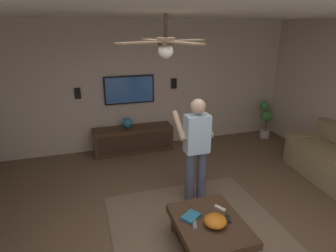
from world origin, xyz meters
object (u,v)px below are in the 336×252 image
at_px(tv, 129,90).
at_px(wall_speaker_left, 174,83).
at_px(person_standing, 196,144).
at_px(remote_black, 228,219).
at_px(remote_white, 220,208).
at_px(remote_grey, 195,225).
at_px(coffee_table, 209,229).
at_px(wall_speaker_right, 78,93).
at_px(bowl, 215,221).
at_px(book, 191,217).
at_px(vase_round, 127,123).
at_px(potted_plant_short, 266,117).
at_px(ceiling_fan, 166,44).
at_px(media_console, 134,139).

bearing_deg(tv, wall_speaker_left, 90.75).
bearing_deg(person_standing, remote_black, 178.74).
distance_m(remote_white, remote_grey, 0.48).
distance_m(coffee_table, wall_speaker_right, 3.83).
xyz_separation_m(bowl, book, (0.21, 0.22, -0.04)).
bearing_deg(remote_grey, remote_black, -73.67).
height_order(remote_grey, vase_round, vase_round).
relative_size(potted_plant_short, ceiling_fan, 0.75).
bearing_deg(person_standing, coffee_table, 166.80).
distance_m(remote_black, ceiling_fan, 2.17).
xyz_separation_m(tv, remote_grey, (-3.41, -0.13, -0.92)).
distance_m(person_standing, book, 1.16).
height_order(book, wall_speaker_left, wall_speaker_left).
xyz_separation_m(media_console, ceiling_fan, (-2.69, 0.07, 2.15)).
bearing_deg(book, remote_black, 125.18).
xyz_separation_m(bowl, vase_round, (3.27, 0.48, 0.20)).
bearing_deg(remote_grey, vase_round, 23.09).
height_order(media_console, remote_black, media_console).
xyz_separation_m(coffee_table, remote_black, (-0.03, -0.23, 0.12)).
bearing_deg(remote_grey, media_console, 21.03).
xyz_separation_m(remote_grey, vase_round, (3.20, 0.24, 0.25)).
xyz_separation_m(coffee_table, ceiling_fan, (0.48, 0.40, 2.13)).
relative_size(tv, remote_grey, 7.14).
height_order(person_standing, wall_speaker_left, person_standing).
distance_m(media_console, remote_grey, 3.18).
distance_m(person_standing, wall_speaker_right, 2.89).
height_order(remote_grey, ceiling_fan, ceiling_fan).
relative_size(coffee_table, potted_plant_short, 1.12).
bearing_deg(vase_round, ceiling_fan, -179.05).
height_order(tv, bowl, tv).
xyz_separation_m(media_console, potted_plant_short, (-0.15, -3.25, 0.24)).
relative_size(bowl, book, 1.23).
distance_m(tv, person_standing, 2.43).
height_order(potted_plant_short, vase_round, potted_plant_short).
bearing_deg(potted_plant_short, book, 132.78).
distance_m(person_standing, remote_grey, 1.29).
distance_m(tv, ceiling_fan, 3.13).
bearing_deg(media_console, book, 2.57).
xyz_separation_m(remote_black, remote_grey, (0.02, 0.43, 0.00)).
bearing_deg(remote_black, potted_plant_short, 156.90).
distance_m(bowl, wall_speaker_left, 3.68).
xyz_separation_m(tv, remote_black, (-3.43, -0.56, -0.92)).
xyz_separation_m(media_console, remote_black, (-3.19, -0.56, 0.14)).
xyz_separation_m(media_console, tv, (0.24, 0.00, 1.05)).
relative_size(remote_white, ceiling_fan, 0.13).
bearing_deg(person_standing, wall_speaker_left, -10.14).
height_order(potted_plant_short, wall_speaker_right, wall_speaker_right).
xyz_separation_m(tv, wall_speaker_left, (0.01, -1.01, 0.08)).
xyz_separation_m(remote_white, remote_black, (-0.22, 0.00, 0.00)).
bearing_deg(remote_white, remote_grey, 85.30).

